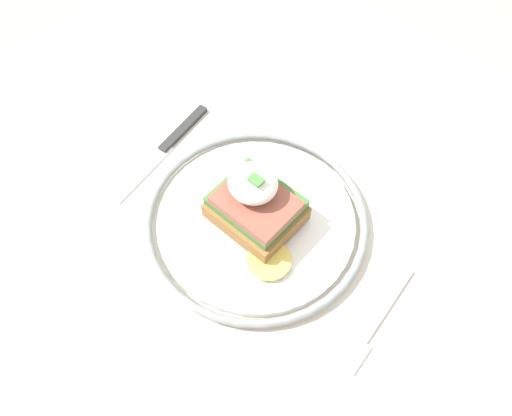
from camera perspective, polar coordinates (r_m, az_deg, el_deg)
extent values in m
plane|color=#9E9993|center=(1.31, 1.07, -16.68)|extent=(6.00, 6.00, 0.00)
cube|color=beige|center=(0.63, 2.11, 0.53)|extent=(0.95, 0.77, 0.03)
cylinder|color=beige|center=(1.25, -3.26, 11.69)|extent=(0.06, 0.06, 0.71)
cylinder|color=white|center=(0.60, 0.00, -1.51)|extent=(0.24, 0.24, 0.01)
torus|color=gray|center=(0.59, 0.00, -1.27)|extent=(0.27, 0.27, 0.01)
cube|color=olive|center=(0.58, 0.00, -0.47)|extent=(0.10, 0.08, 0.02)
cube|color=#427A38|center=(0.57, 0.04, 0.69)|extent=(0.09, 0.08, 0.01)
cube|color=brown|center=(0.55, 0.03, 0.65)|extent=(0.09, 0.07, 0.01)
ellipsoid|color=white|center=(0.54, -0.15, 2.69)|extent=(0.06, 0.05, 0.03)
cylinder|color=#E5C656|center=(0.56, 1.49, -5.95)|extent=(0.05, 0.05, 0.00)
cube|color=#47843D|center=(0.52, 0.00, 3.25)|extent=(0.02, 0.01, 0.00)
cube|color=silver|center=(0.57, 14.76, -10.56)|extent=(0.02, 0.10, 0.00)
cube|color=silver|center=(0.55, 11.06, -16.18)|extent=(0.02, 0.04, 0.00)
cube|color=#2D2D2D|center=(0.69, -8.10, 9.13)|extent=(0.02, 0.09, 0.01)
cube|color=silver|center=(0.66, -12.88, 4.02)|extent=(0.03, 0.11, 0.00)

